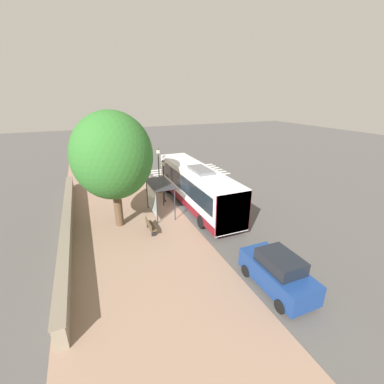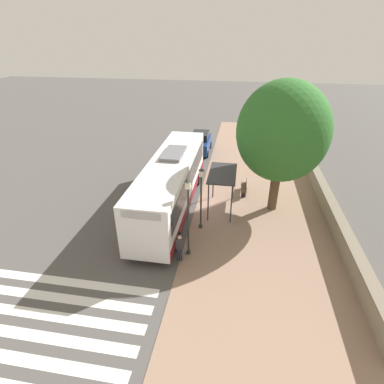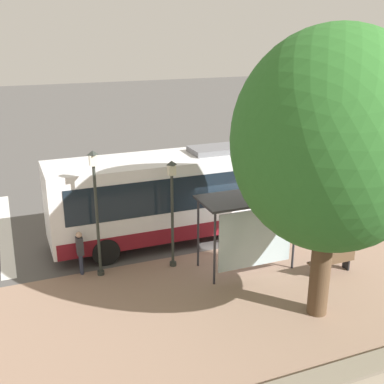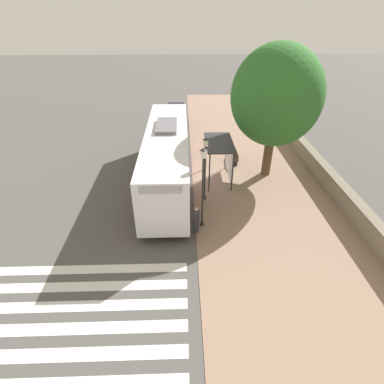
% 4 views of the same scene
% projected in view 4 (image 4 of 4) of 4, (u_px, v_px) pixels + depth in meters
% --- Properties ---
extents(ground_plane, '(120.00, 120.00, 0.00)m').
position_uv_depth(ground_plane, '(192.00, 179.00, 20.02)').
color(ground_plane, '#514F4C').
rests_on(ground_plane, ground).
extents(sidewalk_plaza, '(9.00, 44.00, 0.02)m').
position_uv_depth(sidewalk_plaza, '(259.00, 177.00, 20.13)').
color(sidewalk_plaza, '#937560').
rests_on(sidewalk_plaza, ground).
extents(crosswalk_stripes, '(9.00, 5.25, 0.01)m').
position_uv_depth(crosswalk_stripes, '(67.00, 317.00, 11.11)').
color(crosswalk_stripes, silver).
rests_on(crosswalk_stripes, ground).
extents(stone_wall, '(0.60, 20.00, 1.15)m').
position_uv_depth(stone_wall, '(320.00, 169.00, 19.93)').
color(stone_wall, gray).
rests_on(stone_wall, ground).
extents(bus, '(2.67, 12.07, 3.63)m').
position_uv_depth(bus, '(167.00, 156.00, 18.62)').
color(bus, white).
rests_on(bus, ground).
extents(bus_shelter, '(1.70, 3.32, 2.66)m').
position_uv_depth(bus_shelter, '(222.00, 149.00, 18.79)').
color(bus_shelter, '#2D2D33').
rests_on(bus_shelter, ground).
extents(pedestrian, '(0.34, 0.22, 1.57)m').
position_uv_depth(pedestrian, '(196.00, 218.00, 14.78)').
color(pedestrian, '#2D3347').
rests_on(pedestrian, ground).
extents(bench, '(0.40, 1.69, 0.88)m').
position_uv_depth(bench, '(235.00, 156.00, 21.90)').
color(bench, brown).
rests_on(bench, ground).
extents(street_lamp_near, '(0.28, 0.28, 3.90)m').
position_uv_depth(street_lamp_near, '(205.00, 164.00, 16.70)').
color(street_lamp_near, '#2D332D').
rests_on(street_lamp_near, ground).
extents(street_lamp_far, '(0.28, 0.28, 4.42)m').
position_uv_depth(street_lamp_far, '(203.00, 182.00, 14.39)').
color(street_lamp_far, '#2D332D').
rests_on(street_lamp_far, ground).
extents(shade_tree, '(5.46, 5.46, 8.26)m').
position_uv_depth(shade_tree, '(276.00, 97.00, 17.82)').
color(shade_tree, brown).
rests_on(shade_tree, ground).
extents(parked_car_behind_bus, '(1.92, 4.10, 1.95)m').
position_uv_depth(parked_car_behind_bus, '(176.00, 116.00, 28.30)').
color(parked_car_behind_bus, navy).
rests_on(parked_car_behind_bus, ground).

